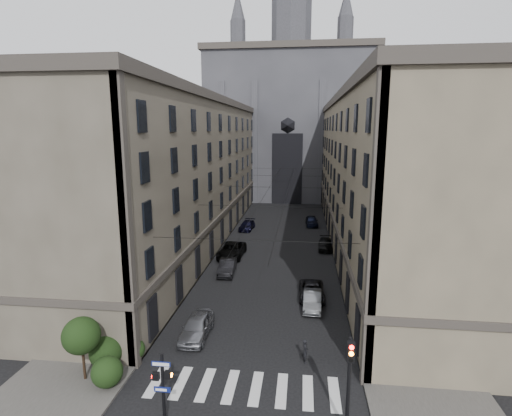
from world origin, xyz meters
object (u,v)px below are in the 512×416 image
at_px(traffic_light_right, 349,375).
at_px(car_right_near, 312,300).
at_px(car_left_midfar, 232,250).
at_px(car_right_midnear, 312,291).
at_px(car_left_near, 197,326).
at_px(pedestrian, 305,351).
at_px(car_left_midnear, 227,267).
at_px(gothic_tower, 290,115).
at_px(car_right_midfar, 326,244).
at_px(pedestrian_signal_left, 163,385).
at_px(car_left_far, 247,225).
at_px(car_right_far, 312,221).

height_order(traffic_light_right, car_right_near, traffic_light_right).
height_order(car_left_midfar, car_right_midnear, car_left_midfar).
distance_m(car_left_near, pedestrian, 8.14).
distance_m(car_left_near, car_left_midnear, 12.94).
height_order(gothic_tower, car_left_midnear, gothic_tower).
bearing_deg(pedestrian, car_right_midnear, -18.84).
xyz_separation_m(gothic_tower, car_left_midfar, (-4.95, -46.18, -16.98)).
xyz_separation_m(traffic_light_right, car_right_midfar, (0.60, 31.24, -2.64)).
bearing_deg(pedestrian_signal_left, traffic_light_right, 2.64).
height_order(gothic_tower, car_right_midnear, gothic_tower).
height_order(car_left_midfar, car_left_far, car_left_midfar).
bearing_deg(pedestrian, car_left_midnear, 12.38).
xyz_separation_m(car_left_midnear, car_left_far, (-0.54, 18.63, -0.09)).
bearing_deg(gothic_tower, car_right_midfar, -81.56).
bearing_deg(pedestrian, car_right_near, -19.70).
distance_m(car_left_midnear, car_right_near, 11.24).
bearing_deg(car_left_midfar, traffic_light_right, -66.27).
height_order(car_left_midfar, pedestrian, car_left_midfar).
bearing_deg(car_left_near, car_left_far, 91.96).
relative_size(pedestrian_signal_left, car_right_midnear, 0.84).
height_order(car_left_midnear, car_left_midfar, car_left_midfar).
xyz_separation_m(gothic_tower, car_left_near, (-4.21, -64.60, -17.00)).
height_order(pedestrian_signal_left, car_right_midfar, pedestrian_signal_left).
distance_m(car_left_midnear, car_left_midfar, 5.51).
relative_size(gothic_tower, car_right_midfar, 13.01).
xyz_separation_m(car_left_midnear, car_right_far, (9.14, 22.31, 0.01)).
bearing_deg(car_left_far, car_left_midnear, -83.35).
bearing_deg(car_right_midfar, pedestrian_signal_left, -104.65).
height_order(pedestrian_signal_left, car_left_far, pedestrian_signal_left).
bearing_deg(car_right_far, car_left_far, -162.19).
height_order(car_left_near, car_right_far, car_left_near).
xyz_separation_m(car_right_midnear, pedestrian, (-0.62, -10.11, 0.14)).
bearing_deg(traffic_light_right, pedestrian, 108.40).
relative_size(pedestrian_signal_left, car_right_far, 0.90).
distance_m(car_right_midfar, pedestrian, 25.29).
bearing_deg(car_left_near, car_right_near, 34.92).
height_order(car_left_midfar, car_right_far, car_left_midfar).
height_order(car_left_midnear, car_left_far, car_left_midnear).
bearing_deg(car_left_midfar, car_right_midfar, 23.72).
bearing_deg(traffic_light_right, car_right_midfar, 88.90).
height_order(pedestrian_signal_left, car_right_near, pedestrian_signal_left).
bearing_deg(car_left_far, pedestrian_signal_left, -82.92).
distance_m(car_left_midnear, pedestrian, 17.27).
xyz_separation_m(pedestrian_signal_left, car_right_midfar, (9.71, 31.66, -1.67)).
relative_size(pedestrian_signal_left, car_left_far, 0.88).
relative_size(gothic_tower, car_right_midnear, 12.15).
bearing_deg(car_left_near, car_right_far, 76.37).
distance_m(gothic_tower, pedestrian, 69.17).
bearing_deg(car_right_midnear, car_left_far, 109.81).
height_order(pedestrian_signal_left, car_left_midnear, pedestrian_signal_left).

